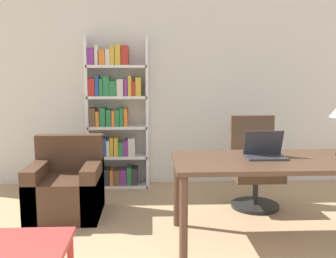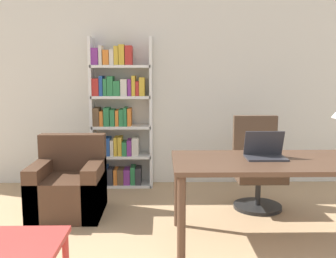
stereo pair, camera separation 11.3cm
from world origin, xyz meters
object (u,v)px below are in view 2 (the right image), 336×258
at_px(desk, 274,170).
at_px(office_chair, 257,168).
at_px(laptop, 265,152).
at_px(side_table_blue, 16,255).
at_px(armchair, 69,188).
at_px(bookshelf, 118,119).

distance_m(desk, office_chair, 0.98).
xyz_separation_m(laptop, side_table_blue, (-1.82, -1.21, -0.38)).
distance_m(armchair, bookshelf, 1.29).
height_order(desk, bookshelf, bookshelf).
xyz_separation_m(office_chair, bookshelf, (-1.67, 0.83, 0.47)).
bearing_deg(armchair, bookshelf, 67.02).
height_order(laptop, office_chair, office_chair).
height_order(desk, side_table_blue, desk).
distance_m(laptop, office_chair, 0.97).
relative_size(armchair, bookshelf, 0.42).
bearing_deg(bookshelf, laptop, -48.61).
distance_m(desk, laptop, 0.17).
relative_size(office_chair, side_table_blue, 1.83).
bearing_deg(laptop, armchair, 160.67).
height_order(armchair, bookshelf, bookshelf).
relative_size(side_table_blue, bookshelf, 0.29).
bearing_deg(desk, laptop, 135.84).
xyz_separation_m(side_table_blue, bookshelf, (0.31, 2.92, 0.49)).
distance_m(desk, bookshelf, 2.39).
distance_m(office_chair, side_table_blue, 2.88).
bearing_deg(office_chair, side_table_blue, -133.25).
relative_size(desk, bookshelf, 0.91).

